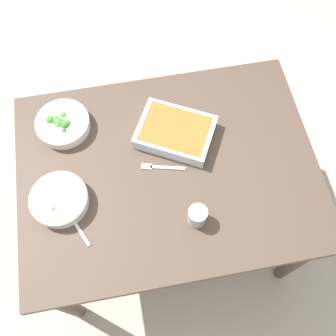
% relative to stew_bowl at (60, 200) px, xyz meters
% --- Properties ---
extents(ground_plane, '(6.00, 6.00, 0.00)m').
position_rel_stew_bowl_xyz_m(ground_plane, '(0.43, 0.07, -0.77)').
color(ground_plane, '#B2A899').
extents(dining_table, '(1.20, 0.90, 0.74)m').
position_rel_stew_bowl_xyz_m(dining_table, '(0.43, 0.07, -0.12)').
color(dining_table, '#4C3D33').
rests_on(dining_table, ground_plane).
extents(stew_bowl, '(0.22, 0.22, 0.06)m').
position_rel_stew_bowl_xyz_m(stew_bowl, '(0.00, 0.00, 0.00)').
color(stew_bowl, white).
rests_on(stew_bowl, dining_table).
extents(broccoli_bowl, '(0.22, 0.22, 0.07)m').
position_rel_stew_bowl_xyz_m(broccoli_bowl, '(0.04, 0.33, -0.00)').
color(broccoli_bowl, white).
rests_on(broccoli_bowl, dining_table).
extents(baking_dish, '(0.37, 0.34, 0.06)m').
position_rel_stew_bowl_xyz_m(baking_dish, '(0.49, 0.21, 0.00)').
color(baking_dish, silver).
rests_on(baking_dish, dining_table).
extents(drink_cup, '(0.07, 0.07, 0.08)m').
position_rel_stew_bowl_xyz_m(drink_cup, '(0.50, -0.16, 0.01)').
color(drink_cup, '#B2BCC6').
rests_on(drink_cup, dining_table).
extents(spoon_by_stew, '(0.09, 0.17, 0.01)m').
position_rel_stew_bowl_xyz_m(spoon_by_stew, '(0.04, -0.09, -0.03)').
color(spoon_by_stew, silver).
rests_on(spoon_by_stew, dining_table).
extents(spoon_by_broccoli, '(0.09, 0.17, 0.01)m').
position_rel_stew_bowl_xyz_m(spoon_by_broccoli, '(0.02, 0.29, -0.03)').
color(spoon_by_broccoli, silver).
rests_on(spoon_by_broccoli, dining_table).
extents(fork_on_table, '(0.18, 0.06, 0.01)m').
position_rel_stew_bowl_xyz_m(fork_on_table, '(0.40, 0.08, -0.03)').
color(fork_on_table, silver).
rests_on(fork_on_table, dining_table).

